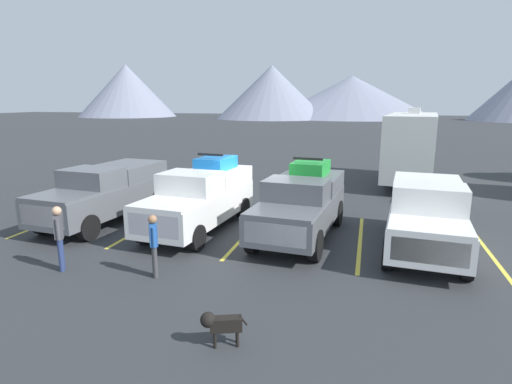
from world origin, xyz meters
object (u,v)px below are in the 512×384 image
at_px(pickup_truck_a, 106,191).
at_px(pickup_truck_d, 427,214).
at_px(camper_trailer_a, 411,145).
at_px(pickup_truck_c, 301,202).
at_px(pickup_truck_b, 201,196).
at_px(person_c, 154,241).
at_px(dog, 219,323).
at_px(person_a, 59,234).

height_order(pickup_truck_a, pickup_truck_d, pickup_truck_d).
distance_m(pickup_truck_d, camper_trailer_a, 10.48).
bearing_deg(pickup_truck_c, pickup_truck_b, -178.99).
distance_m(pickup_truck_b, pickup_truck_d, 7.36).
bearing_deg(camper_trailer_a, pickup_truck_b, -127.14).
xyz_separation_m(pickup_truck_b, person_c, (0.46, -4.22, -0.21)).
relative_size(pickup_truck_d, person_c, 3.35).
xyz_separation_m(camper_trailer_a, dog, (-4.60, -16.88, -1.66)).
height_order(pickup_truck_c, camper_trailer_a, camper_trailer_a).
relative_size(pickup_truck_b, pickup_truck_d, 1.03).
bearing_deg(pickup_truck_d, pickup_truck_a, 179.04).
bearing_deg(dog, pickup_truck_c, 86.45).
bearing_deg(person_c, pickup_truck_d, 29.88).
xyz_separation_m(pickup_truck_c, pickup_truck_d, (3.82, -0.32, -0.04)).
height_order(pickup_truck_c, dog, pickup_truck_c).
height_order(camper_trailer_a, person_a, camper_trailer_a).
height_order(pickup_truck_b, camper_trailer_a, camper_trailer_a).
relative_size(pickup_truck_d, camper_trailer_a, 0.65).
xyz_separation_m(pickup_truck_a, person_a, (1.61, -4.42, -0.12)).
xyz_separation_m(pickup_truck_b, person_a, (-2.14, -4.49, -0.15)).
bearing_deg(pickup_truck_b, camper_trailer_a, 52.86).
bearing_deg(person_c, camper_trailer_a, 63.26).
xyz_separation_m(pickup_truck_d, dog, (-4.24, -6.45, -0.67)).
height_order(pickup_truck_d, person_c, pickup_truck_d).
relative_size(pickup_truck_a, person_a, 3.28).
height_order(person_a, person_c, person_a).
distance_m(person_a, person_c, 2.61).
bearing_deg(camper_trailer_a, pickup_truck_a, -138.20).
bearing_deg(pickup_truck_c, dog, -93.55).
relative_size(pickup_truck_c, dog, 6.68).
relative_size(camper_trailer_a, person_c, 5.18).
distance_m(pickup_truck_a, camper_trailer_a, 15.40).
bearing_deg(pickup_truck_a, person_c, -44.58).
relative_size(pickup_truck_c, person_c, 3.38).
height_order(pickup_truck_b, pickup_truck_c, pickup_truck_b).
distance_m(camper_trailer_a, person_c, 16.16).
xyz_separation_m(pickup_truck_c, camper_trailer_a, (4.18, 10.11, 0.96)).
distance_m(pickup_truck_d, dog, 7.75).
bearing_deg(pickup_truck_c, pickup_truck_d, -4.76).
bearing_deg(pickup_truck_d, camper_trailer_a, 88.05).
bearing_deg(dog, camper_trailer_a, 74.77).
height_order(pickup_truck_d, person_a, pickup_truck_d).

